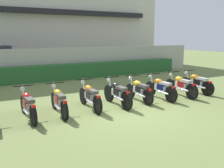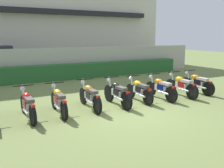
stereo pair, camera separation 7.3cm
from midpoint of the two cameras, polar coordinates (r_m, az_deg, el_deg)
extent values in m
plane|color=olive|center=(8.11, 4.77, -6.61)|extent=(60.00, 60.00, 0.00)
cube|color=beige|center=(22.07, -17.85, 13.86)|extent=(20.84, 6.00, 7.59)
cube|color=black|center=(18.94, -15.98, 15.71)|extent=(17.51, 0.50, 0.36)
cube|color=#BCB7A8|center=(15.09, -11.97, 4.70)|extent=(19.80, 0.30, 1.76)
cube|color=#28602D|center=(14.48, -11.10, 2.71)|extent=(15.84, 0.70, 0.87)
cylinder|color=black|center=(17.80, -20.97, 3.37)|extent=(0.69, 0.27, 0.68)
cylinder|color=black|center=(16.01, -19.62, 2.70)|extent=(0.69, 0.27, 0.68)
cylinder|color=black|center=(8.50, -19.26, -4.37)|extent=(0.10, 0.58, 0.57)
cylinder|color=black|center=(7.25, -17.30, -6.83)|extent=(0.10, 0.58, 0.57)
cube|color=silver|center=(7.79, -18.35, -4.54)|extent=(0.21, 0.60, 0.22)
ellipsoid|color=red|center=(7.89, -18.70, -2.63)|extent=(0.23, 0.44, 0.22)
cube|color=#4C4742|center=(7.52, -18.09, -3.41)|extent=(0.21, 0.52, 0.10)
cube|color=red|center=(7.08, -17.24, -4.89)|extent=(0.10, 0.08, 0.08)
cylinder|color=silver|center=(8.34, -19.28, -2.39)|extent=(0.05, 0.23, 0.65)
cylinder|color=black|center=(8.19, -19.30, -0.34)|extent=(0.60, 0.05, 0.04)
sphere|color=silver|center=(8.41, -19.50, -1.04)|extent=(0.14, 0.14, 0.14)
cylinder|color=silver|center=(7.56, -18.80, -6.04)|extent=(0.08, 0.55, 0.07)
cube|color=#A51414|center=(7.73, -18.30, -4.27)|extent=(0.25, 0.36, 0.20)
cylinder|color=black|center=(8.70, -12.79, -3.67)|extent=(0.12, 0.58, 0.58)
cylinder|color=black|center=(7.48, -10.58, -5.97)|extent=(0.12, 0.58, 0.58)
cube|color=silver|center=(8.00, -11.73, -3.78)|extent=(0.23, 0.61, 0.22)
ellipsoid|color=yellow|center=(8.11, -12.07, -1.93)|extent=(0.24, 0.45, 0.22)
cube|color=#4C4742|center=(7.74, -11.38, -2.67)|extent=(0.23, 0.53, 0.10)
cube|color=red|center=(7.31, -10.46, -4.07)|extent=(0.10, 0.09, 0.08)
cylinder|color=silver|center=(8.54, -12.74, -1.73)|extent=(0.06, 0.23, 0.65)
cylinder|color=black|center=(8.40, -12.70, 0.28)|extent=(0.60, 0.07, 0.04)
sphere|color=silver|center=(8.61, -12.95, -0.41)|extent=(0.14, 0.14, 0.14)
cylinder|color=silver|center=(7.78, -12.11, -5.22)|extent=(0.10, 0.55, 0.07)
cube|color=#A51414|center=(7.94, -11.65, -3.52)|extent=(0.26, 0.37, 0.20)
cylinder|color=black|center=(9.14, -6.34, -2.71)|extent=(0.12, 0.60, 0.60)
cylinder|color=black|center=(7.93, -3.12, -4.76)|extent=(0.12, 0.60, 0.60)
cube|color=silver|center=(8.45, -4.74, -2.75)|extent=(0.23, 0.61, 0.22)
ellipsoid|color=orange|center=(8.55, -5.17, -1.01)|extent=(0.24, 0.45, 0.22)
cube|color=#4C4742|center=(8.19, -4.19, -1.67)|extent=(0.23, 0.53, 0.10)
cube|color=red|center=(7.77, -2.86, -2.95)|extent=(0.10, 0.08, 0.08)
cylinder|color=silver|center=(8.99, -6.19, -0.85)|extent=(0.06, 0.23, 0.65)
cylinder|color=black|center=(8.85, -6.04, 1.08)|extent=(0.60, 0.07, 0.04)
sphere|color=silver|center=(9.06, -6.45, 0.40)|extent=(0.14, 0.14, 0.14)
cylinder|color=silver|center=(8.21, -4.89, -4.09)|extent=(0.10, 0.55, 0.07)
cube|color=black|center=(8.39, -4.62, -2.49)|extent=(0.26, 0.37, 0.20)
cylinder|color=black|center=(9.42, -0.47, -2.12)|extent=(0.10, 0.63, 0.63)
cylinder|color=black|center=(8.35, 3.56, -3.84)|extent=(0.10, 0.63, 0.63)
cube|color=silver|center=(8.80, 1.58, -2.05)|extent=(0.21, 0.60, 0.22)
ellipsoid|color=black|center=(8.90, 1.05, -0.39)|extent=(0.22, 0.44, 0.22)
cube|color=#4C4742|center=(8.56, 2.35, -0.98)|extent=(0.21, 0.52, 0.10)
cube|color=red|center=(8.20, 3.94, -2.10)|extent=(0.10, 0.08, 0.08)
cylinder|color=silver|center=(9.27, -0.22, -0.30)|extent=(0.05, 0.23, 0.65)
cylinder|color=black|center=(9.14, 0.04, 1.57)|extent=(0.60, 0.04, 0.04)
sphere|color=silver|center=(9.34, -0.53, 0.90)|extent=(0.14, 0.14, 0.14)
cylinder|color=silver|center=(8.56, 1.70, -3.31)|extent=(0.08, 0.55, 0.07)
cube|color=black|center=(8.75, 1.75, -1.79)|extent=(0.24, 0.36, 0.20)
cylinder|color=black|center=(10.00, 4.47, -1.56)|extent=(0.11, 0.58, 0.57)
cylinder|color=black|center=(9.01, 8.43, -3.02)|extent=(0.11, 0.58, 0.57)
cube|color=silver|center=(9.43, 6.53, -1.43)|extent=(0.22, 0.61, 0.22)
ellipsoid|color=yellow|center=(9.52, 6.00, 0.12)|extent=(0.24, 0.45, 0.22)
cube|color=#4C4742|center=(9.20, 7.34, -0.42)|extent=(0.22, 0.53, 0.10)
cube|color=red|center=(8.87, 8.84, -1.40)|extent=(0.10, 0.08, 0.08)
cylinder|color=silver|center=(9.86, 4.77, 0.15)|extent=(0.06, 0.23, 0.65)
cylinder|color=black|center=(9.73, 5.07, 1.92)|extent=(0.60, 0.06, 0.04)
sphere|color=silver|center=(9.92, 4.46, 1.28)|extent=(0.14, 0.14, 0.14)
cylinder|color=silver|center=(9.19, 6.73, -2.59)|extent=(0.09, 0.55, 0.07)
cube|color=black|center=(9.38, 6.70, -1.19)|extent=(0.25, 0.37, 0.20)
cylinder|color=black|center=(10.44, 9.01, -1.05)|extent=(0.09, 0.60, 0.60)
cylinder|color=black|center=(9.52, 13.56, -2.38)|extent=(0.09, 0.60, 0.60)
cube|color=silver|center=(9.91, 11.40, -0.89)|extent=(0.20, 0.60, 0.22)
ellipsoid|color=orange|center=(9.99, 10.82, 0.57)|extent=(0.22, 0.44, 0.22)
cube|color=#B2ADA3|center=(9.69, 12.32, 0.08)|extent=(0.20, 0.52, 0.10)
cube|color=red|center=(9.39, 14.05, -0.83)|extent=(0.10, 0.08, 0.08)
cylinder|color=silver|center=(10.31, 9.37, 0.60)|extent=(0.05, 0.23, 0.65)
cylinder|color=black|center=(10.19, 9.74, 2.29)|extent=(0.60, 0.04, 0.04)
sphere|color=silver|center=(10.37, 9.02, 1.67)|extent=(0.14, 0.14, 0.14)
cylinder|color=silver|center=(9.67, 11.78, -1.98)|extent=(0.07, 0.55, 0.07)
cube|color=navy|center=(9.86, 11.60, -0.66)|extent=(0.24, 0.36, 0.20)
cylinder|color=black|center=(11.15, 13.45, -0.43)|extent=(0.13, 0.62, 0.62)
cylinder|color=black|center=(10.19, 18.00, -1.72)|extent=(0.13, 0.62, 0.62)
cube|color=silver|center=(10.59, 15.84, -0.30)|extent=(0.24, 0.61, 0.22)
ellipsoid|color=yellow|center=(10.68, 15.31, 1.07)|extent=(0.25, 0.45, 0.22)
cube|color=#B2ADA3|center=(10.39, 16.72, 0.62)|extent=(0.23, 0.53, 0.10)
cube|color=red|center=(10.06, 18.47, -0.27)|extent=(0.10, 0.09, 0.08)
cylinder|color=silver|center=(11.02, 13.81, 1.12)|extent=(0.06, 0.23, 0.65)
cylinder|color=black|center=(10.91, 14.18, 2.70)|extent=(0.60, 0.07, 0.04)
sphere|color=silver|center=(11.08, 13.50, 2.13)|extent=(0.14, 0.14, 0.14)
cylinder|color=silver|center=(10.36, 16.20, -1.30)|extent=(0.10, 0.55, 0.07)
cube|color=#A51414|center=(10.55, 16.03, -0.08)|extent=(0.26, 0.37, 0.20)
cylinder|color=black|center=(11.82, 16.77, 0.01)|extent=(0.10, 0.61, 0.61)
cylinder|color=black|center=(11.05, 21.24, -1.00)|extent=(0.10, 0.61, 0.61)
cube|color=silver|center=(11.37, 19.16, 0.22)|extent=(0.21, 0.60, 0.22)
ellipsoid|color=orange|center=(11.44, 18.60, 1.49)|extent=(0.23, 0.44, 0.22)
cube|color=beige|center=(11.18, 20.11, 1.09)|extent=(0.21, 0.52, 0.10)
cube|color=red|center=(10.93, 21.75, 0.34)|extent=(0.10, 0.08, 0.08)
cylinder|color=silver|center=(11.71, 17.17, 1.48)|extent=(0.05, 0.23, 0.65)
cylinder|color=black|center=(11.60, 17.58, 2.98)|extent=(0.60, 0.05, 0.04)
sphere|color=silver|center=(11.76, 16.83, 2.42)|extent=(0.14, 0.14, 0.14)
cylinder|color=silver|center=(11.14, 19.67, -0.70)|extent=(0.08, 0.55, 0.07)
cube|color=black|center=(11.33, 19.37, 0.43)|extent=(0.25, 0.36, 0.20)
camera|label=1|loc=(0.04, -89.77, 0.04)|focal=40.14mm
camera|label=2|loc=(0.04, 90.23, -0.04)|focal=40.14mm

